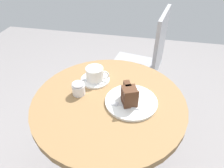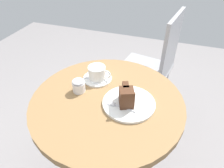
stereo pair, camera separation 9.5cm
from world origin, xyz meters
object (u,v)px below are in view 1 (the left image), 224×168
at_px(saucer, 95,79).
at_px(sugar_pot, 78,88).
at_px(teaspoon, 87,81).
at_px(napkin, 129,106).
at_px(cafe_chair, 146,60).
at_px(fork, 122,105).
at_px(cake_slice, 129,95).
at_px(cake_plate, 131,101).
at_px(coffee_cup, 95,74).

distance_m(saucer, sugar_pot, 0.13).
distance_m(teaspoon, napkin, 0.27).
bearing_deg(sugar_pot, cafe_chair, 65.99).
bearing_deg(teaspoon, fork, 164.86).
bearing_deg(cake_slice, sugar_pot, 174.16).
relative_size(saucer, fork, 1.14).
height_order(napkin, sugar_pot, sugar_pot).
relative_size(cake_plate, napkin, 1.45).
distance_m(teaspoon, sugar_pot, 0.09).
xyz_separation_m(cake_plate, fork, (-0.04, -0.04, 0.01)).
relative_size(cake_plate, sugar_pot, 3.52).
distance_m(saucer, teaspoon, 0.05).
distance_m(cake_plate, napkin, 0.03).
relative_size(teaspoon, cake_slice, 0.92).
bearing_deg(coffee_cup, teaspoon, -147.33).
xyz_separation_m(cake_slice, cafe_chair, (0.05, 0.68, -0.22)).
height_order(teaspoon, cake_plate, teaspoon).
height_order(teaspoon, cake_slice, cake_slice).
distance_m(coffee_cup, sugar_pot, 0.13).
xyz_separation_m(teaspoon, napkin, (0.23, -0.13, -0.01)).
distance_m(cake_slice, fork, 0.05).
distance_m(fork, napkin, 0.04).
relative_size(coffee_cup, cake_slice, 1.10).
xyz_separation_m(cake_plate, napkin, (-0.01, -0.03, -0.00)).
bearing_deg(cake_slice, cake_plate, 54.47).
bearing_deg(napkin, cafe_chair, 86.16).
height_order(saucer, napkin, saucer).
height_order(teaspoon, sugar_pot, sugar_pot).
bearing_deg(cake_slice, coffee_cup, 144.08).
bearing_deg(fork, saucer, -38.89).
relative_size(napkin, cafe_chair, 0.18).
bearing_deg(coffee_cup, napkin, -38.16).
xyz_separation_m(cake_plate, cafe_chair, (0.04, 0.67, -0.17)).
bearing_deg(cake_plate, sugar_pot, 177.65).
height_order(coffee_cup, sugar_pot, coffee_cup).
relative_size(teaspoon, napkin, 0.61).
height_order(cake_plate, sugar_pot, sugar_pot).
height_order(cake_plate, cake_slice, cake_slice).
bearing_deg(cake_plate, napkin, -103.21).
relative_size(saucer, cafe_chair, 0.17).
xyz_separation_m(saucer, fork, (0.17, -0.17, 0.01)).
distance_m(cafe_chair, sugar_pot, 0.75).
bearing_deg(napkin, sugar_pot, 170.91).
height_order(cake_plate, fork, fork).
height_order(napkin, cafe_chair, cafe_chair).
xyz_separation_m(coffee_cup, teaspoon, (-0.04, -0.02, -0.03)).
distance_m(napkin, cafe_chair, 0.72).
bearing_deg(sugar_pot, fork, -13.96).
height_order(cafe_chair, sugar_pot, cafe_chair).
bearing_deg(napkin, coffee_cup, 141.84).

